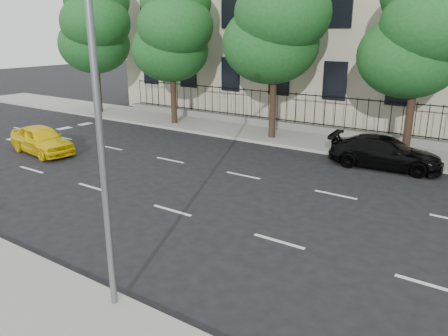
# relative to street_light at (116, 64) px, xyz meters

# --- Properties ---
(ground) EXTENTS (120.00, 120.00, 0.00)m
(ground) POSITION_rel_street_light_xyz_m (-2.50, 1.77, -5.15)
(ground) COLOR black
(ground) RESTS_ON ground
(far_sidewalk) EXTENTS (60.00, 4.00, 0.15)m
(far_sidewalk) POSITION_rel_street_light_xyz_m (-2.50, 15.77, -5.07)
(far_sidewalk) COLOR gray
(far_sidewalk) RESTS_ON ground
(lane_markings) EXTENTS (49.60, 4.62, 0.01)m
(lane_markings) POSITION_rel_street_light_xyz_m (-2.50, 6.52, -5.14)
(lane_markings) COLOR silver
(lane_markings) RESTS_ON ground
(crosswalk) EXTENTS (0.50, 12.10, 0.01)m
(crosswalk) POSITION_rel_street_light_xyz_m (-16.50, 6.37, -5.14)
(crosswalk) COLOR silver
(crosswalk) RESTS_ON ground
(iron_fence) EXTENTS (30.00, 0.50, 2.20)m
(iron_fence) POSITION_rel_street_light_xyz_m (-2.50, 17.47, -4.50)
(iron_fence) COLOR slate
(iron_fence) RESTS_ON far_sidewalk
(street_light) EXTENTS (0.25, 3.32, 8.05)m
(street_light) POSITION_rel_street_light_xyz_m (0.00, 0.00, 0.00)
(street_light) COLOR slate
(street_light) RESTS_ON near_sidewalk
(tree_a) EXTENTS (5.71, 5.31, 9.39)m
(tree_a) POSITION_rel_street_light_xyz_m (-18.46, 15.13, 0.98)
(tree_a) COLOR #382619
(tree_a) RESTS_ON far_sidewalk
(tree_b) EXTENTS (5.53, 5.12, 8.97)m
(tree_b) POSITION_rel_street_light_xyz_m (-11.46, 15.13, 0.69)
(tree_b) COLOR #382619
(tree_b) RESTS_ON far_sidewalk
(tree_c) EXTENTS (5.89, 5.50, 9.80)m
(tree_c) POSITION_rel_street_light_xyz_m (-4.46, 15.13, 1.26)
(tree_c) COLOR #382619
(tree_c) RESTS_ON far_sidewalk
(tree_d) EXTENTS (5.34, 4.94, 8.84)m
(tree_d) POSITION_rel_street_light_xyz_m (2.54, 15.13, 0.69)
(tree_d) COLOR #382619
(tree_d) RESTS_ON far_sidewalk
(yellow_taxi) EXTENTS (4.22, 2.13, 1.38)m
(yellow_taxi) POSITION_rel_street_light_xyz_m (-12.46, 6.18, -4.46)
(yellow_taxi) COLOR yellow
(yellow_taxi) RESTS_ON ground
(black_sedan) EXTENTS (4.89, 2.32, 1.38)m
(black_sedan) POSITION_rel_street_light_xyz_m (2.03, 13.18, -4.46)
(black_sedan) COLOR black
(black_sedan) RESTS_ON ground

